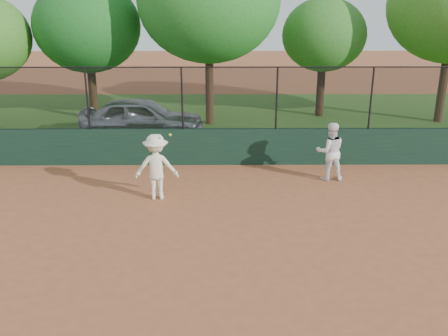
{
  "coord_description": "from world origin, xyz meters",
  "views": [
    {
      "loc": [
        0.71,
        -9.61,
        5.36
      ],
      "look_at": [
        0.8,
        2.2,
        1.2
      ],
      "focal_mm": 40.0,
      "sensor_mm": 36.0,
      "label": 1
    }
  ],
  "objects_px": {
    "tree_2": "(209,0)",
    "tree_3": "(324,35)",
    "tree_1": "(87,26)",
    "player_main": "(156,167)",
    "player_second": "(330,151)",
    "parked_car": "(142,119)"
  },
  "relations": [
    {
      "from": "parked_car",
      "to": "player_main",
      "type": "relative_size",
      "value": 2.43
    },
    {
      "from": "parked_car",
      "to": "tree_1",
      "type": "distance_m",
      "value": 5.28
    },
    {
      "from": "tree_1",
      "to": "player_main",
      "type": "bearing_deg",
      "value": -67.03
    },
    {
      "from": "tree_3",
      "to": "tree_2",
      "type": "bearing_deg",
      "value": -163.92
    },
    {
      "from": "player_second",
      "to": "player_main",
      "type": "distance_m",
      "value": 5.21
    },
    {
      "from": "parked_car",
      "to": "tree_3",
      "type": "bearing_deg",
      "value": -62.61
    },
    {
      "from": "tree_1",
      "to": "tree_3",
      "type": "bearing_deg",
      "value": 3.13
    },
    {
      "from": "tree_1",
      "to": "tree_3",
      "type": "relative_size",
      "value": 1.15
    },
    {
      "from": "parked_car",
      "to": "player_main",
      "type": "height_order",
      "value": "player_main"
    },
    {
      "from": "tree_3",
      "to": "tree_1",
      "type": "bearing_deg",
      "value": -176.87
    },
    {
      "from": "player_second",
      "to": "player_main",
      "type": "height_order",
      "value": "player_main"
    },
    {
      "from": "tree_3",
      "to": "parked_car",
      "type": "bearing_deg",
      "value": -153.15
    },
    {
      "from": "parked_car",
      "to": "tree_2",
      "type": "relative_size",
      "value": 0.62
    },
    {
      "from": "tree_2",
      "to": "tree_3",
      "type": "bearing_deg",
      "value": 16.08
    },
    {
      "from": "player_main",
      "to": "tree_2",
      "type": "relative_size",
      "value": 0.25
    },
    {
      "from": "player_second",
      "to": "tree_2",
      "type": "distance_m",
      "value": 8.89
    },
    {
      "from": "tree_3",
      "to": "player_main",
      "type": "bearing_deg",
      "value": -122.78
    },
    {
      "from": "parked_car",
      "to": "tree_2",
      "type": "height_order",
      "value": "tree_2"
    },
    {
      "from": "parked_car",
      "to": "player_second",
      "type": "bearing_deg",
      "value": -125.03
    },
    {
      "from": "tree_1",
      "to": "tree_2",
      "type": "xyz_separation_m",
      "value": [
        5.18,
        -0.89,
        1.07
      ]
    },
    {
      "from": "parked_car",
      "to": "tree_3",
      "type": "height_order",
      "value": "tree_3"
    },
    {
      "from": "player_second",
      "to": "tree_1",
      "type": "bearing_deg",
      "value": -44.09
    }
  ]
}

